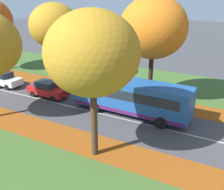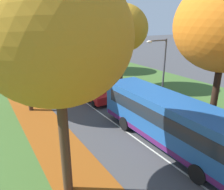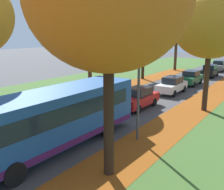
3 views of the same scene
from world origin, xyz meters
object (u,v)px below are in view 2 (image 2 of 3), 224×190
at_px(car_red_lead, 95,93).
at_px(tree_right_far, 78,25).
at_px(streetlamp_right, 161,70).
at_px(tree_left_mid, 21,35).
at_px(car_white_following, 70,78).
at_px(tree_right_mid, 122,28).
at_px(car_green_third_in_line, 56,69).
at_px(car_grey_trailing, 31,55).
at_px(tree_left_near, 56,38).
at_px(bus, 169,119).
at_px(tree_right_distant, 55,24).
at_px(car_black_fourth_in_line, 43,61).

bearing_deg(car_red_lead, tree_right_far, 71.89).
xyz_separation_m(streetlamp_right, car_red_lead, (-2.74, 5.55, -2.92)).
bearing_deg(tree_left_mid, tree_right_far, 49.99).
height_order(car_red_lead, car_white_following, same).
relative_size(tree_left_mid, car_white_following, 2.09).
xyz_separation_m(tree_right_mid, car_green_third_in_line, (-4.26, 9.63, -5.58)).
bearing_deg(tree_right_far, car_red_lead, -108.11).
xyz_separation_m(tree_left_mid, car_grey_trailing, (5.67, 24.85, -5.34)).
height_order(tree_left_near, car_green_third_in_line, tree_left_near).
bearing_deg(tree_right_mid, car_white_following, 135.81).
height_order(tree_left_near, tree_right_mid, tree_left_near).
distance_m(bus, car_grey_trailing, 34.81).
xyz_separation_m(tree_left_near, car_grey_trailing, (6.37, 35.25, -5.91)).
height_order(streetlamp_right, car_white_following, streetlamp_right).
bearing_deg(tree_right_distant, tree_left_mid, -113.90).
relative_size(tree_left_near, car_red_lead, 2.19).
distance_m(tree_right_mid, car_black_fourth_in_line, 18.18).
bearing_deg(tree_right_distant, car_black_fourth_in_line, -133.19).
bearing_deg(tree_right_far, bus, -100.04).
relative_size(tree_right_mid, tree_right_far, 0.96).
xyz_separation_m(streetlamp_right, car_grey_trailing, (-2.68, 31.34, -2.92)).
distance_m(car_white_following, car_black_fourth_in_line, 12.62).
xyz_separation_m(tree_right_distant, car_black_fourth_in_line, (-3.77, -4.01, -5.59)).
xyz_separation_m(tree_right_mid, tree_right_distant, (-0.28, 20.84, 0.01)).
distance_m(tree_left_near, tree_right_far, 24.31).
bearing_deg(car_grey_trailing, tree_right_mid, -79.34).
relative_size(tree_right_far, car_green_third_in_line, 2.19).
bearing_deg(streetlamp_right, tree_left_mid, 142.14).
relative_size(tree_left_mid, tree_right_mid, 0.99).
bearing_deg(car_green_third_in_line, tree_right_far, 8.94).
xyz_separation_m(streetlamp_right, car_green_third_in_line, (-2.52, 17.46, -2.92)).
distance_m(tree_left_near, car_white_following, 18.19).
xyz_separation_m(tree_right_far, car_green_third_in_line, (-3.87, -0.61, -5.72)).
relative_size(streetlamp_right, car_red_lead, 1.42).
relative_size(tree_left_mid, tree_right_distant, 1.01).
relative_size(tree_left_near, car_white_following, 2.20).
bearing_deg(car_white_following, streetlamp_right, -77.89).
bearing_deg(tree_left_near, car_white_following, 67.88).
distance_m(tree_right_far, car_white_following, 9.20).
bearing_deg(car_black_fourth_in_line, car_red_lead, -91.30).
bearing_deg(streetlamp_right, bus, -125.40).
bearing_deg(tree_right_far, car_grey_trailing, 106.91).
distance_m(streetlamp_right, car_grey_trailing, 31.59).
relative_size(tree_left_near, bus, 0.89).
xyz_separation_m(tree_left_mid, car_green_third_in_line, (5.84, 10.96, -5.34)).
bearing_deg(car_red_lead, tree_left_mid, 170.41).
relative_size(tree_left_near, car_green_third_in_line, 2.19).
bearing_deg(car_grey_trailing, car_white_following, -89.69).
height_order(bus, car_grey_trailing, bus).
height_order(tree_left_near, bus, tree_left_near).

